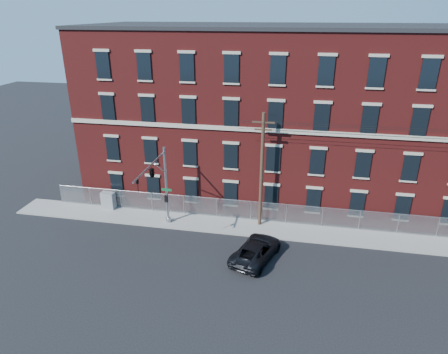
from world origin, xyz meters
TOP-DOWN VIEW (x-y plane):
  - ground at (0.00, 0.00)m, footprint 140.00×140.00m
  - sidewalk at (12.00, 5.00)m, footprint 65.00×3.00m
  - mill_building at (12.00, 13.93)m, footprint 55.30×14.32m
  - chain_link_fence at (12.00, 6.30)m, footprint 59.06×0.06m
  - traffic_signal_mast at (-6.00, 2.18)m, footprint 0.90×6.75m
  - utility_pole_near at (2.00, 5.60)m, footprint 1.80×0.28m
  - pickup_truck at (2.28, 0.53)m, footprint 4.03×5.83m
  - utility_cabinet at (-12.40, 6.00)m, footprint 1.36×0.80m

SIDE VIEW (x-z plane):
  - ground at x=0.00m, z-range 0.00..0.00m
  - sidewalk at x=12.00m, z-range 0.00..0.12m
  - pickup_truck at x=2.28m, z-range 0.00..1.48m
  - utility_cabinet at x=-12.40m, z-range 0.12..1.73m
  - chain_link_fence at x=12.00m, z-range 0.13..1.98m
  - utility_pole_near at x=2.00m, z-range 0.34..10.34m
  - traffic_signal_mast at x=-6.00m, z-range 1.89..8.89m
  - mill_building at x=12.00m, z-range 0.00..16.30m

